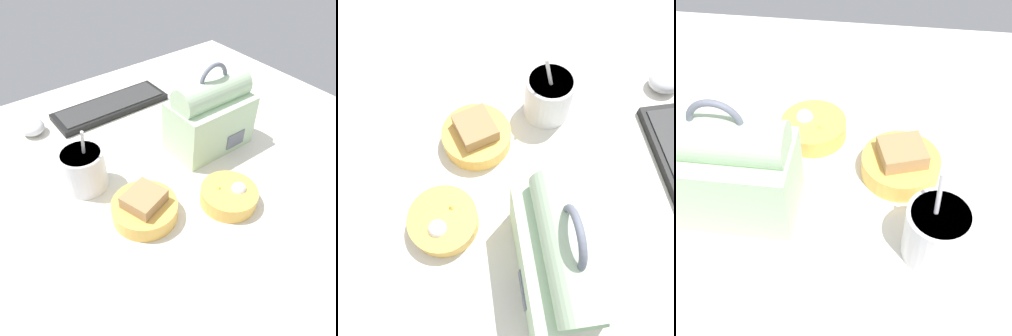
{
  "view_description": "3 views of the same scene",
  "coord_description": "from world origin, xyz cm",
  "views": [
    {
      "loc": [
        -27.93,
        -44.7,
        55.53
      ],
      "look_at": [
        3.81,
        -2.3,
        7.0
      ],
      "focal_mm": 35.0,
      "sensor_mm": 36.0,
      "label": 1
    },
    {
      "loc": [
        29.99,
        -6.14,
        59.3
      ],
      "look_at": [
        3.81,
        -2.3,
        7.0
      ],
      "focal_mm": 35.0,
      "sensor_mm": 36.0,
      "label": 2
    },
    {
      "loc": [
        -2.28,
        48.46,
        63.93
      ],
      "look_at": [
        3.81,
        -2.3,
        7.0
      ],
      "focal_mm": 50.0,
      "sensor_mm": 36.0,
      "label": 3
    }
  ],
  "objects": [
    {
      "name": "lunch_bag",
      "position": [
        20.96,
        3.42,
        10.7
      ],
      "size": [
        20.44,
        12.44,
        22.4
      ],
      "color": "#B7D6AD",
      "rests_on": "desk_surface"
    },
    {
      "name": "computer_mouse",
      "position": [
        -13.82,
        35.54,
        3.98
      ],
      "size": [
        6.41,
        7.15,
        3.97
      ],
      "color": "silver",
      "rests_on": "desk_surface"
    },
    {
      "name": "desk_surface",
      "position": [
        0.0,
        0.0,
        1.0
      ],
      "size": [
        140.0,
        110.0,
        2.0
      ],
      "color": "silver",
      "rests_on": "ground"
    },
    {
      "name": "soup_cup",
      "position": [
        -11.12,
        8.59,
        6.96
      ],
      "size": [
        9.71,
        9.71,
        15.8
      ],
      "color": "silver",
      "rests_on": "desk_surface"
    },
    {
      "name": "bento_bowl_sandwich",
      "position": [
        -5.53,
        -6.83,
        4.45
      ],
      "size": [
        13.6,
        13.6,
        6.56
      ],
      "color": "#EAB24C",
      "rests_on": "desk_surface"
    },
    {
      "name": "bento_bowl_snacks",
      "position": [
        10.95,
        -14.36,
        4.0
      ],
      "size": [
        12.17,
        12.17,
        5.17
      ],
      "color": "#EAB24C",
      "rests_on": "desk_surface"
    },
    {
      "name": "keyboard",
      "position": [
        9.18,
        33.43,
        3.02
      ],
      "size": [
        34.1,
        11.35,
        2.1
      ],
      "color": "black",
      "rests_on": "desk_surface"
    }
  ]
}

